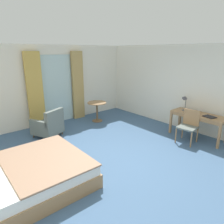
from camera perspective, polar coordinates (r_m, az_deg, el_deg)
ground at (r=4.99m, az=0.75°, el=-13.67°), size 6.79×7.45×0.10m
wall_back at (r=7.36m, az=-17.44°, el=7.08°), size 6.39×0.12×2.68m
wall_right at (r=6.89m, az=20.91°, el=6.14°), size 0.12×7.05×2.68m
balcony_glass_door at (r=7.43m, az=-15.16°, el=6.09°), size 1.15×0.02×2.35m
curtain_panel_left at (r=7.03m, az=-20.69°, el=5.49°), size 0.50×0.10×2.47m
curtain_panel_right at (r=7.70m, az=-9.51°, el=7.24°), size 0.44×0.10×2.47m
bed at (r=4.24m, az=-23.53°, el=-16.29°), size 2.23×1.84×0.98m
writing_desk at (r=6.40m, az=22.98°, el=-1.24°), size 0.59×1.52×0.73m
desk_chair at (r=6.08m, az=20.70°, el=-3.25°), size 0.53×0.53×0.91m
desk_lamp at (r=6.63m, az=19.71°, el=3.20°), size 0.32×0.29×0.47m
closed_book at (r=6.19m, az=25.60°, el=-1.20°), size 0.29×0.34×0.02m
armchair_by_window at (r=6.37m, az=-17.28°, el=-3.62°), size 0.92×0.94×0.85m
round_cafe_table at (r=7.37m, az=-4.22°, el=1.32°), size 0.68×0.68×0.71m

